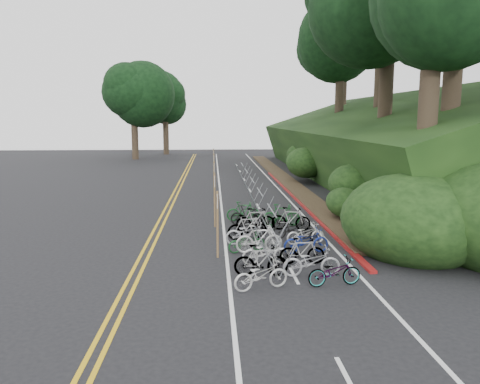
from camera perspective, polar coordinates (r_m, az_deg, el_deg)
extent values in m
plane|color=black|center=(17.00, -5.03, -8.12)|extent=(120.00, 120.00, 0.00)
cube|color=gold|center=(26.85, -9.01, -1.84)|extent=(0.12, 80.00, 0.01)
cube|color=gold|center=(26.82, -8.37, -1.84)|extent=(0.12, 80.00, 0.01)
cube|color=silver|center=(26.72, -2.27, -1.79)|extent=(0.12, 80.00, 0.01)
cube|color=silver|center=(27.12, 6.64, -1.68)|extent=(0.12, 80.00, 0.01)
cube|color=silver|center=(9.97, 12.95, -21.25)|extent=(0.10, 1.60, 0.01)
cube|color=silver|center=(15.31, 6.61, -10.08)|extent=(0.10, 1.60, 0.01)
cube|color=silver|center=(21.01, 3.80, -4.77)|extent=(0.10, 1.60, 0.01)
cube|color=silver|center=(26.84, 2.22, -1.74)|extent=(0.10, 1.60, 0.01)
cube|color=silver|center=(32.73, 1.21, 0.21)|extent=(0.10, 1.60, 0.01)
cube|color=silver|center=(38.66, 0.51, 1.56)|extent=(0.10, 1.60, 0.01)
cube|color=silver|center=(44.60, -0.01, 2.55)|extent=(0.10, 1.60, 0.01)
cube|color=silver|center=(50.56, -0.40, 3.31)|extent=(0.10, 1.60, 0.01)
cube|color=maroon|center=(29.14, 6.94, -0.86)|extent=(0.25, 28.00, 0.10)
cube|color=black|center=(40.44, 15.45, 5.54)|extent=(12.32, 44.00, 9.11)
cube|color=#382819|center=(39.00, 5.35, 1.70)|extent=(1.40, 44.00, 0.16)
ellipsoid|color=#284C19|center=(20.75, 15.49, -2.33)|extent=(2.00, 2.80, 1.60)
ellipsoid|color=#284C19|center=(25.60, 13.66, 1.00)|extent=(2.60, 3.64, 2.08)
ellipsoid|color=#284C19|center=(31.61, 12.62, 3.31)|extent=(2.20, 3.08, 1.76)
ellipsoid|color=#284C19|center=(37.13, 7.99, 3.58)|extent=(3.00, 4.20, 2.40)
ellipsoid|color=#284C19|center=(43.12, 7.35, 4.55)|extent=(2.40, 3.36, 1.92)
ellipsoid|color=#284C19|center=(47.24, 8.03, 5.75)|extent=(2.80, 3.92, 2.24)
ellipsoid|color=#284C19|center=(23.53, 12.68, -1.26)|extent=(1.80, 2.52, 1.44)
ellipsoid|color=#284C19|center=(35.61, 12.14, 4.92)|extent=(3.20, 4.48, 2.56)
ellipsoid|color=black|center=(18.72, 20.29, -3.24)|extent=(5.28, 6.16, 3.52)
cylinder|color=#2D2319|center=(21.25, 21.75, 5.86)|extent=(0.81, 0.81, 5.74)
ellipsoid|color=black|center=(21.67, 22.59, 19.76)|extent=(7.84, 7.84, 7.45)
cylinder|color=#2D2319|center=(25.06, 24.40, 11.25)|extent=(0.88, 0.88, 7.06)
cylinder|color=#2D2319|center=(30.14, 17.27, 10.13)|extent=(0.85, 0.85, 6.62)
cylinder|color=#2D2319|center=(38.55, 16.68, 11.51)|extent=(0.90, 0.90, 7.50)
cylinder|color=#2D2319|center=(45.85, 11.99, 9.90)|extent=(0.83, 0.83, 6.18)
ellipsoid|color=black|center=(46.29, 12.22, 16.79)|extent=(8.24, 8.24, 7.82)
cylinder|color=#2D2319|center=(54.25, 12.37, 10.92)|extent=(0.88, 0.88, 7.06)
ellipsoid|color=black|center=(54.88, 12.61, 17.68)|extent=(9.80, 9.80, 9.31)
cylinder|color=#2D2319|center=(59.06, -12.70, 6.69)|extent=(0.81, 0.81, 5.74)
ellipsoid|color=black|center=(59.11, -12.88, 11.75)|extent=(7.84, 7.84, 7.45)
cylinder|color=#2D2319|center=(66.61, -9.02, 6.84)|extent=(0.78, 0.78, 5.29)
ellipsoid|color=black|center=(66.61, -9.12, 10.89)|extent=(6.86, 6.86, 6.52)
cylinder|color=gray|center=(15.76, 4.21, -5.12)|extent=(0.05, 2.60, 0.05)
cylinder|color=gray|center=(14.74, 3.71, -8.45)|extent=(0.58, 0.04, 1.14)
cylinder|color=gray|center=(14.82, 5.88, -8.39)|extent=(0.58, 0.04, 1.14)
cylinder|color=gray|center=(17.03, 2.72, -6.05)|extent=(0.58, 0.04, 1.14)
cylinder|color=gray|center=(17.09, 4.60, -6.01)|extent=(0.58, 0.04, 1.14)
cylinder|color=gray|center=(19.78, 3.90, -2.24)|extent=(0.05, 3.00, 0.05)
cylinder|color=gray|center=(18.51, 3.56, -4.84)|extent=(0.58, 0.04, 1.13)
cylinder|color=gray|center=(18.59, 5.28, -4.80)|extent=(0.58, 0.04, 1.13)
cylinder|color=gray|center=(21.23, 2.66, -3.04)|extent=(0.58, 0.04, 1.13)
cylinder|color=gray|center=(21.29, 4.16, -3.02)|extent=(0.58, 0.04, 1.13)
cylinder|color=gray|center=(24.67, 2.45, 0.01)|extent=(0.05, 3.00, 0.05)
cylinder|color=gray|center=(23.37, 2.10, -1.92)|extent=(0.58, 0.04, 1.13)
cylinder|color=gray|center=(23.43, 3.46, -1.90)|extent=(0.58, 0.04, 1.13)
cylinder|color=gray|center=(26.12, 1.52, -0.76)|extent=(0.58, 0.04, 1.13)
cylinder|color=gray|center=(26.17, 2.74, -0.75)|extent=(0.58, 0.04, 1.13)
cylinder|color=gray|center=(29.60, 1.48, 1.51)|extent=(0.05, 3.00, 0.05)
cylinder|color=gray|center=(28.28, 1.15, -0.01)|extent=(0.58, 0.04, 1.13)
cylinder|color=gray|center=(28.33, 2.28, 0.00)|extent=(0.58, 0.04, 1.13)
cylinder|color=gray|center=(31.04, 0.75, 0.79)|extent=(0.58, 0.04, 1.13)
cylinder|color=gray|center=(31.09, 1.78, 0.80)|extent=(0.58, 0.04, 1.13)
cylinder|color=gray|center=(34.55, 0.79, 2.59)|extent=(0.05, 3.00, 0.05)
cylinder|color=gray|center=(33.21, 0.48, 1.33)|extent=(0.58, 0.04, 1.13)
cylinder|color=gray|center=(33.26, 1.44, 1.34)|extent=(0.58, 0.04, 1.13)
cylinder|color=gray|center=(35.99, 0.18, 1.92)|extent=(0.58, 0.04, 1.13)
cylinder|color=gray|center=(36.02, 1.07, 1.93)|extent=(0.58, 0.04, 1.13)
cylinder|color=gray|center=(39.51, 0.27, 3.39)|extent=(0.05, 3.00, 0.05)
cylinder|color=gray|center=(38.17, -0.02, 2.32)|extent=(0.58, 0.04, 1.13)
cylinder|color=gray|center=(38.20, 0.82, 2.33)|extent=(0.58, 0.04, 1.13)
cylinder|color=gray|center=(40.95, -0.25, 2.78)|extent=(0.58, 0.04, 1.13)
cylinder|color=gray|center=(40.98, 0.54, 2.78)|extent=(0.58, 0.04, 1.13)
cylinder|color=brown|center=(16.80, -2.76, -4.00)|extent=(0.08, 0.08, 2.44)
cube|color=silver|center=(16.63, -2.78, -1.08)|extent=(0.02, 0.40, 0.50)
cylinder|color=brown|center=(21.57, -3.10, -1.02)|extent=(0.08, 0.08, 2.50)
cube|color=silver|center=(21.44, -3.12, 1.35)|extent=(0.02, 0.40, 0.50)
cylinder|color=brown|center=(27.50, -3.16, 1.14)|extent=(0.08, 0.08, 2.50)
cube|color=silver|center=(27.40, -3.18, 3.01)|extent=(0.02, 0.40, 0.50)
cylinder|color=brown|center=(33.46, -3.20, 2.54)|extent=(0.08, 0.08, 2.50)
cube|color=silver|center=(33.37, -3.21, 4.07)|extent=(0.02, 0.40, 0.50)
cylinder|color=brown|center=(39.43, -3.22, 3.51)|extent=(0.08, 0.08, 2.50)
cube|color=silver|center=(39.35, -3.23, 4.81)|extent=(0.02, 0.40, 0.50)
imported|color=#144C1E|center=(17.67, 0.84, -6.12)|extent=(0.91, 1.56, 0.77)
imported|color=beige|center=(13.93, 2.57, -10.06)|extent=(1.11, 1.80, 0.89)
imported|color=slate|center=(14.50, 11.43, -9.50)|extent=(0.83, 1.73, 0.87)
imported|color=slate|center=(15.01, 2.58, -8.35)|extent=(0.57, 1.75, 1.04)
imported|color=#9E9EA3|center=(15.18, 8.71, -8.39)|extent=(0.66, 1.84, 0.97)
imported|color=beige|center=(16.24, 3.18, -7.31)|extent=(0.76, 1.73, 0.88)
imported|color=slate|center=(16.36, 7.58, -7.14)|extent=(0.45, 1.57, 0.94)
imported|color=beige|center=(17.54, 2.36, -5.74)|extent=(0.63, 1.81, 1.07)
imported|color=navy|center=(17.70, 8.05, -5.93)|extent=(0.92, 1.84, 0.92)
imported|color=#9E9EA3|center=(18.68, 1.05, -5.01)|extent=(0.69, 1.84, 0.95)
imported|color=beige|center=(18.97, 7.98, -5.05)|extent=(0.86, 1.67, 0.84)
imported|color=slate|center=(19.51, 0.91, -4.27)|extent=(0.90, 1.80, 1.04)
imported|color=black|center=(19.69, 6.41, -4.46)|extent=(0.60, 1.66, 0.87)
imported|color=slate|center=(20.79, 1.90, -3.40)|extent=(0.75, 1.84, 1.07)
imported|color=slate|center=(21.09, 6.22, -3.29)|extent=(0.96, 1.83, 1.06)
imported|color=black|center=(21.89, 0.93, -2.90)|extent=(0.80, 1.68, 0.98)
imported|color=#144C1E|center=(21.91, 5.07, -2.82)|extent=(0.53, 1.76, 1.05)
imported|color=#144C1E|center=(22.90, 0.40, -2.36)|extent=(0.49, 1.63, 0.98)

